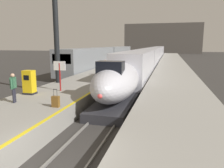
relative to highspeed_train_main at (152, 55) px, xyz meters
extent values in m
cube|color=gray|center=(-4.05, -17.40, -1.44)|extent=(4.80, 110.00, 1.05)
cube|color=gray|center=(4.05, -17.40, -1.44)|extent=(4.80, 110.00, 1.05)
cube|color=yellow|center=(-1.77, -17.40, -0.91)|extent=(0.20, 107.80, 0.01)
cube|color=slate|center=(-0.75, -14.65, -1.91)|extent=(0.08, 110.00, 0.12)
cube|color=slate|center=(0.75, -14.65, -1.91)|extent=(0.08, 110.00, 0.12)
cube|color=slate|center=(-8.85, -14.65, -1.91)|extent=(0.08, 110.00, 0.12)
cube|color=slate|center=(-7.35, -14.65, -1.91)|extent=(0.08, 110.00, 0.12)
ellipsoid|color=silver|center=(0.00, -33.32, -0.14)|extent=(2.78, 8.07, 2.56)
cube|color=#28282D|center=(0.00, -33.72, -1.69)|extent=(2.46, 6.86, 0.55)
cube|color=black|center=(0.00, -35.13, 0.93)|extent=(1.59, 1.00, 0.90)
sphere|color=#F24C4C|center=(0.00, -37.27, -0.29)|extent=(0.28, 0.28, 0.28)
cube|color=silver|center=(0.00, -23.90, 0.11)|extent=(2.90, 14.00, 3.05)
cube|color=black|center=(-1.42, -23.90, 0.66)|extent=(0.04, 11.90, 0.80)
cube|color=black|center=(1.42, -23.90, 0.66)|extent=(0.04, 11.90, 0.80)
cube|color=silver|center=(0.00, -23.90, -1.17)|extent=(2.92, 13.30, 0.24)
cube|color=black|center=(0.00, -28.38, -1.69)|extent=(2.03, 2.20, 0.56)
cube|color=black|center=(0.00, -19.42, -1.69)|extent=(2.03, 2.20, 0.56)
cube|color=silver|center=(0.00, -7.30, 0.11)|extent=(2.90, 18.00, 3.05)
cube|color=black|center=(-1.42, -7.30, 0.66)|extent=(0.04, 15.84, 0.80)
cube|color=black|center=(1.42, -7.30, 0.66)|extent=(0.04, 15.84, 0.80)
cube|color=black|center=(0.00, -13.42, -1.69)|extent=(2.03, 2.20, 0.56)
cube|color=black|center=(0.00, -1.18, -1.69)|extent=(2.03, 2.20, 0.56)
cube|color=silver|center=(0.00, 11.30, 0.11)|extent=(2.90, 18.00, 3.05)
cube|color=black|center=(-1.42, 11.30, 0.66)|extent=(0.04, 15.84, 0.80)
cube|color=black|center=(1.42, 11.30, 0.66)|extent=(0.04, 15.84, 0.80)
cube|color=black|center=(0.00, 5.18, -1.69)|extent=(2.03, 2.20, 0.56)
cube|color=black|center=(0.00, 17.42, -1.69)|extent=(2.03, 2.20, 0.56)
cube|color=silver|center=(0.00, 29.90, 0.11)|extent=(2.90, 18.00, 3.05)
cube|color=black|center=(-1.42, 29.90, 0.66)|extent=(0.04, 15.84, 0.80)
cube|color=black|center=(1.42, 29.90, 0.66)|extent=(0.04, 15.84, 0.80)
cube|color=black|center=(0.00, 23.78, -1.69)|extent=(2.03, 2.20, 0.56)
cube|color=black|center=(0.00, 36.02, -1.69)|extent=(2.03, 2.20, 0.56)
cube|color=gray|center=(-8.10, -16.83, 0.18)|extent=(2.85, 18.00, 3.30)
cube|color=black|center=(-8.10, -25.79, 0.78)|extent=(2.28, 0.08, 1.10)
cube|color=black|center=(-9.49, -16.83, 0.68)|extent=(0.04, 15.30, 0.90)
cube|color=black|center=(-6.71, -16.83, 0.68)|extent=(0.04, 15.30, 0.90)
cube|color=black|center=(-8.10, -22.59, -1.71)|extent=(2.00, 2.00, 0.52)
cube|color=black|center=(-8.10, -11.07, -1.71)|extent=(2.00, 2.00, 0.52)
cube|color=gray|center=(-8.10, 1.77, 0.18)|extent=(2.85, 18.00, 3.30)
cylinder|color=black|center=(-5.90, -30.79, 3.85)|extent=(0.44, 0.44, 9.54)
cylinder|color=#23232D|center=(-5.09, -37.44, -0.49)|extent=(0.13, 0.13, 0.85)
cylinder|color=#23232D|center=(-5.05, -37.60, -0.49)|extent=(0.13, 0.13, 0.85)
cube|color=#336647|center=(-5.07, -37.52, 0.24)|extent=(0.31, 0.42, 0.62)
cylinder|color=#336647|center=(-5.13, -37.29, 0.19)|extent=(0.09, 0.09, 0.58)
cylinder|color=#336647|center=(-5.01, -37.75, 0.19)|extent=(0.09, 0.09, 0.58)
sphere|color=tan|center=(-5.07, -37.52, 0.66)|extent=(0.22, 0.22, 0.22)
cylinder|color=#23232D|center=(-3.18, -25.66, -0.49)|extent=(0.13, 0.13, 0.85)
cylinder|color=#23232D|center=(-3.08, -25.52, -0.49)|extent=(0.13, 0.13, 0.85)
cube|color=brown|center=(-3.13, -25.59, 0.24)|extent=(0.40, 0.44, 0.62)
cylinder|color=brown|center=(-3.28, -25.78, 0.19)|extent=(0.09, 0.09, 0.58)
cylinder|color=brown|center=(-2.99, -25.39, 0.19)|extent=(0.09, 0.09, 0.58)
sphere|color=tan|center=(-3.13, -25.59, 0.66)|extent=(0.22, 0.22, 0.22)
cube|color=brown|center=(-2.32, -37.76, -0.62)|extent=(0.40, 0.22, 0.60)
cylinder|color=#262628|center=(-2.42, -37.76, -0.14)|extent=(0.02, 0.02, 0.36)
cylinder|color=#262628|center=(-2.22, -37.76, -0.14)|extent=(0.02, 0.02, 0.36)
cube|color=#262628|center=(-2.32, -37.76, 0.05)|extent=(0.22, 0.03, 0.02)
cube|color=yellow|center=(-5.55, -35.39, -0.12)|extent=(0.70, 0.56, 1.60)
cube|color=black|center=(-5.55, -35.67, 0.23)|extent=(0.40, 0.02, 0.32)
cube|color=black|center=(-5.55, -35.39, -0.86)|extent=(0.76, 0.62, 0.12)
cylinder|color=maroon|center=(-4.06, -33.91, 0.08)|extent=(0.10, 0.10, 2.00)
cube|color=white|center=(-4.06, -33.91, 0.88)|extent=(0.90, 0.06, 0.64)
cube|color=#4C4742|center=(0.00, 59.85, 5.03)|extent=(36.00, 2.00, 14.00)
camera|label=1|loc=(3.39, -47.86, 2.38)|focal=34.97mm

